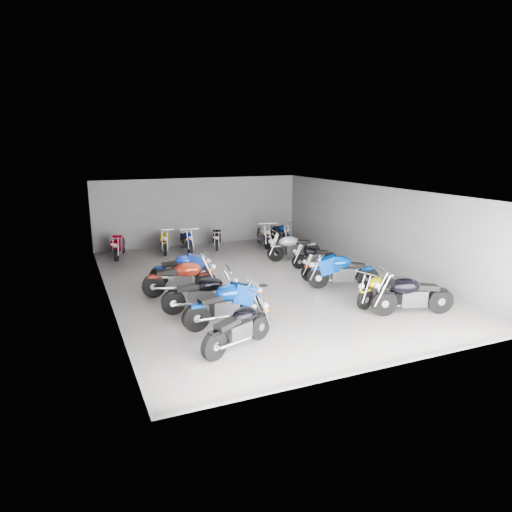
# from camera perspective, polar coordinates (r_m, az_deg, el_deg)

# --- Properties ---
(ground) EXTENTS (14.00, 14.00, 0.00)m
(ground) POSITION_cam_1_polar(r_m,az_deg,el_deg) (16.12, 0.12, -3.24)
(ground) COLOR gray
(ground) RESTS_ON ground
(wall_back) EXTENTS (10.00, 0.10, 3.20)m
(wall_back) POSITION_cam_1_polar(r_m,az_deg,el_deg) (22.25, -7.03, 5.56)
(wall_back) COLOR slate
(wall_back) RESTS_ON ground
(wall_left) EXTENTS (0.10, 14.00, 3.20)m
(wall_left) POSITION_cam_1_polar(r_m,az_deg,el_deg) (14.55, -18.28, 0.72)
(wall_left) COLOR slate
(wall_left) RESTS_ON ground
(wall_right) EXTENTS (0.10, 14.00, 3.20)m
(wall_right) POSITION_cam_1_polar(r_m,az_deg,el_deg) (18.26, 14.73, 3.46)
(wall_right) COLOR slate
(wall_right) RESTS_ON ground
(ceiling) EXTENTS (10.00, 14.00, 0.04)m
(ceiling) POSITION_cam_1_polar(r_m,az_deg,el_deg) (15.50, 0.13, 8.23)
(ceiling) COLOR black
(ceiling) RESTS_ON wall_back
(drain_grate) EXTENTS (0.32, 0.32, 0.01)m
(drain_grate) POSITION_cam_1_polar(r_m,az_deg,el_deg) (15.68, 0.84, -3.71)
(drain_grate) COLOR black
(drain_grate) RESTS_ON ground
(motorcycle_left_a) EXTENTS (2.05, 1.06, 0.96)m
(motorcycle_left_a) POSITION_cam_1_polar(r_m,az_deg,el_deg) (10.82, -2.17, -8.93)
(motorcycle_left_a) COLOR black
(motorcycle_left_a) RESTS_ON ground
(motorcycle_left_b) EXTENTS (2.38, 0.55, 1.05)m
(motorcycle_left_b) POSITION_cam_1_polar(r_m,az_deg,el_deg) (12.20, -3.80, -6.06)
(motorcycle_left_b) COLOR black
(motorcycle_left_b) RESTS_ON ground
(motorcycle_left_c) EXTENTS (2.27, 0.56, 1.00)m
(motorcycle_left_c) POSITION_cam_1_polar(r_m,az_deg,el_deg) (13.20, -6.76, -4.71)
(motorcycle_left_c) COLOR black
(motorcycle_left_c) RESTS_ON ground
(motorcycle_left_d) EXTENTS (2.37, 0.67, 1.05)m
(motorcycle_left_d) POSITION_cam_1_polar(r_m,az_deg,el_deg) (14.72, -9.36, -2.75)
(motorcycle_left_d) COLOR black
(motorcycle_left_d) RESTS_ON ground
(motorcycle_left_e) EXTENTS (2.19, 0.48, 0.96)m
(motorcycle_left_e) POSITION_cam_1_polar(r_m,az_deg,el_deg) (16.00, -9.22, -1.60)
(motorcycle_left_e) COLOR black
(motorcycle_left_e) RESTS_ON ground
(motorcycle_right_a) EXTENTS (2.35, 0.83, 1.06)m
(motorcycle_right_a) POSITION_cam_1_polar(r_m,az_deg,el_deg) (13.63, 18.89, -4.64)
(motorcycle_right_a) COLOR black
(motorcycle_right_a) RESTS_ON ground
(motorcycle_right_b) EXTENTS (1.94, 0.77, 0.88)m
(motorcycle_right_b) POSITION_cam_1_polar(r_m,az_deg,el_deg) (14.23, 15.05, -4.00)
(motorcycle_right_b) COLOR black
(motorcycle_right_b) RESTS_ON ground
(motorcycle_right_c) EXTENTS (2.28, 1.04, 1.05)m
(motorcycle_right_c) POSITION_cam_1_polar(r_m,az_deg,el_deg) (15.55, 10.71, -1.91)
(motorcycle_right_c) COLOR black
(motorcycle_right_c) RESTS_ON ground
(motorcycle_right_d) EXTENTS (1.87, 0.66, 0.84)m
(motorcycle_right_d) POSITION_cam_1_polar(r_m,az_deg,el_deg) (16.35, 8.87, -1.50)
(motorcycle_right_d) COLOR black
(motorcycle_right_d) RESTS_ON ground
(motorcycle_right_e) EXTENTS (1.87, 0.50, 0.83)m
(motorcycle_right_e) POSITION_cam_1_polar(r_m,az_deg,el_deg) (18.00, 7.32, -0.08)
(motorcycle_right_e) COLOR black
(motorcycle_right_e) RESTS_ON ground
(motorcycle_right_f) EXTENTS (2.29, 0.56, 1.01)m
(motorcycle_right_f) POSITION_cam_1_polar(r_m,az_deg,el_deg) (19.08, 4.67, 1.07)
(motorcycle_right_f) COLOR black
(motorcycle_right_f) RESTS_ON ground
(motorcycle_back_a) EXTENTS (0.73, 2.09, 0.94)m
(motorcycle_back_a) POSITION_cam_1_polar(r_m,az_deg,el_deg) (20.41, -16.76, 1.25)
(motorcycle_back_a) COLOR black
(motorcycle_back_a) RESTS_ON ground
(motorcycle_back_b) EXTENTS (0.60, 2.13, 0.95)m
(motorcycle_back_b) POSITION_cam_1_polar(r_m,az_deg,el_deg) (20.86, -11.35, 1.84)
(motorcycle_back_b) COLOR black
(motorcycle_back_b) RESTS_ON ground
(motorcycle_back_c) EXTENTS (0.43, 2.10, 0.92)m
(motorcycle_back_c) POSITION_cam_1_polar(r_m,az_deg,el_deg) (20.91, -8.69, 1.94)
(motorcycle_back_c) COLOR black
(motorcycle_back_c) RESTS_ON ground
(motorcycle_back_d) EXTENTS (0.77, 1.83, 0.84)m
(motorcycle_back_d) POSITION_cam_1_polar(r_m,az_deg,el_deg) (21.45, -4.86, 2.21)
(motorcycle_back_d) COLOR black
(motorcycle_back_d) RESTS_ON ground
(motorcycle_back_e) EXTENTS (0.63, 2.22, 0.98)m
(motorcycle_back_e) POSITION_cam_1_polar(r_m,az_deg,el_deg) (21.76, 0.96, 2.64)
(motorcycle_back_e) COLOR black
(motorcycle_back_e) RESTS_ON ground
(motorcycle_back_f) EXTENTS (0.41, 2.04, 0.90)m
(motorcycle_back_f) POSITION_cam_1_polar(r_m,az_deg,el_deg) (22.66, 3.10, 2.94)
(motorcycle_back_f) COLOR black
(motorcycle_back_f) RESTS_ON ground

